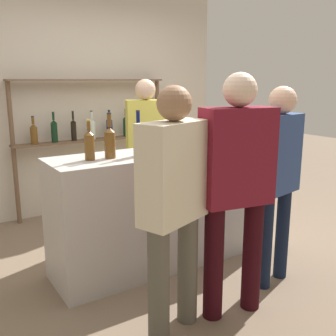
{
  "coord_description": "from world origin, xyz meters",
  "views": [
    {
      "loc": [
        -1.79,
        -2.78,
        1.6
      ],
      "look_at": [
        0.0,
        0.0,
        0.85
      ],
      "focal_mm": 42.0,
      "sensor_mm": 36.0,
      "label": 1
    }
  ],
  "objects_px": {
    "counter_bottle_3": "(89,144)",
    "server_behind_counter": "(146,143)",
    "counter_bottle_0": "(229,131)",
    "counter_bottle_2": "(110,141)",
    "customer_center": "(236,180)",
    "counter_bottle_1": "(239,130)",
    "customer_right": "(278,170)",
    "cork_jar": "(181,139)",
    "counter_bottle_4": "(138,139)",
    "ice_bucket": "(233,130)",
    "customer_left": "(174,197)"
  },
  "relations": [
    {
      "from": "counter_bottle_4",
      "to": "customer_right",
      "type": "distance_m",
      "value": 1.11
    },
    {
      "from": "counter_bottle_2",
      "to": "customer_left",
      "type": "distance_m",
      "value": 0.9
    },
    {
      "from": "counter_bottle_1",
      "to": "customer_center",
      "type": "bearing_deg",
      "value": -133.34
    },
    {
      "from": "counter_bottle_2",
      "to": "counter_bottle_4",
      "type": "relative_size",
      "value": 0.97
    },
    {
      "from": "counter_bottle_0",
      "to": "counter_bottle_2",
      "type": "height_order",
      "value": "counter_bottle_2"
    },
    {
      "from": "counter_bottle_2",
      "to": "customer_center",
      "type": "xyz_separation_m",
      "value": [
        0.48,
        -0.91,
        -0.18
      ]
    },
    {
      "from": "counter_bottle_3",
      "to": "counter_bottle_0",
      "type": "bearing_deg",
      "value": -0.68
    },
    {
      "from": "customer_right",
      "to": "ice_bucket",
      "type": "bearing_deg",
      "value": -31.39
    },
    {
      "from": "counter_bottle_4",
      "to": "cork_jar",
      "type": "bearing_deg",
      "value": 16.71
    },
    {
      "from": "counter_bottle_3",
      "to": "cork_jar",
      "type": "xyz_separation_m",
      "value": [
        0.89,
        0.09,
        -0.04
      ]
    },
    {
      "from": "customer_center",
      "to": "counter_bottle_1",
      "type": "bearing_deg",
      "value": -32.72
    },
    {
      "from": "counter_bottle_2",
      "to": "cork_jar",
      "type": "height_order",
      "value": "counter_bottle_2"
    },
    {
      "from": "cork_jar",
      "to": "server_behind_counter",
      "type": "distance_m",
      "value": 0.71
    },
    {
      "from": "counter_bottle_0",
      "to": "counter_bottle_2",
      "type": "distance_m",
      "value": 1.2
    },
    {
      "from": "cork_jar",
      "to": "customer_left",
      "type": "xyz_separation_m",
      "value": [
        -0.71,
        -0.97,
        -0.17
      ]
    },
    {
      "from": "counter_bottle_4",
      "to": "customer_left",
      "type": "bearing_deg",
      "value": -104.06
    },
    {
      "from": "counter_bottle_3",
      "to": "ice_bucket",
      "type": "xyz_separation_m",
      "value": [
        1.55,
        0.13,
        -0.01
      ]
    },
    {
      "from": "ice_bucket",
      "to": "customer_center",
      "type": "xyz_separation_m",
      "value": [
        -0.91,
        -1.05,
        -0.15
      ]
    },
    {
      "from": "counter_bottle_1",
      "to": "customer_center",
      "type": "height_order",
      "value": "customer_center"
    },
    {
      "from": "customer_right",
      "to": "counter_bottle_1",
      "type": "bearing_deg",
      "value": -27.47
    },
    {
      "from": "server_behind_counter",
      "to": "customer_center",
      "type": "distance_m",
      "value": 1.73
    },
    {
      "from": "ice_bucket",
      "to": "counter_bottle_0",
      "type": "bearing_deg",
      "value": -141.22
    },
    {
      "from": "ice_bucket",
      "to": "counter_bottle_2",
      "type": "bearing_deg",
      "value": -173.94
    },
    {
      "from": "cork_jar",
      "to": "counter_bottle_0",
      "type": "bearing_deg",
      "value": -12.36
    },
    {
      "from": "customer_center",
      "to": "customer_left",
      "type": "distance_m",
      "value": 0.47
    },
    {
      "from": "counter_bottle_2",
      "to": "counter_bottle_3",
      "type": "relative_size",
      "value": 1.15
    },
    {
      "from": "counter_bottle_3",
      "to": "ice_bucket",
      "type": "relative_size",
      "value": 1.45
    },
    {
      "from": "cork_jar",
      "to": "counter_bottle_1",
      "type": "bearing_deg",
      "value": -21.47
    },
    {
      "from": "ice_bucket",
      "to": "customer_left",
      "type": "bearing_deg",
      "value": -143.49
    },
    {
      "from": "customer_right",
      "to": "counter_bottle_3",
      "type": "bearing_deg",
      "value": 46.58
    },
    {
      "from": "counter_bottle_0",
      "to": "counter_bottle_3",
      "type": "bearing_deg",
      "value": 179.32
    },
    {
      "from": "counter_bottle_0",
      "to": "ice_bucket",
      "type": "height_order",
      "value": "counter_bottle_0"
    },
    {
      "from": "counter_bottle_3",
      "to": "cork_jar",
      "type": "height_order",
      "value": "counter_bottle_3"
    },
    {
      "from": "counter_bottle_2",
      "to": "cork_jar",
      "type": "xyz_separation_m",
      "value": [
        0.73,
        0.1,
        -0.06
      ]
    },
    {
      "from": "counter_bottle_0",
      "to": "counter_bottle_4",
      "type": "bearing_deg",
      "value": -177.12
    },
    {
      "from": "ice_bucket",
      "to": "customer_right",
      "type": "distance_m",
      "value": 0.99
    },
    {
      "from": "ice_bucket",
      "to": "customer_right",
      "type": "height_order",
      "value": "customer_right"
    },
    {
      "from": "server_behind_counter",
      "to": "counter_bottle_0",
      "type": "bearing_deg",
      "value": 46.76
    },
    {
      "from": "counter_bottle_1",
      "to": "customer_right",
      "type": "bearing_deg",
      "value": -107.04
    },
    {
      "from": "counter_bottle_2",
      "to": "customer_center",
      "type": "distance_m",
      "value": 1.04
    },
    {
      "from": "cork_jar",
      "to": "counter_bottle_4",
      "type": "bearing_deg",
      "value": -163.29
    },
    {
      "from": "counter_bottle_0",
      "to": "cork_jar",
      "type": "height_order",
      "value": "counter_bottle_0"
    },
    {
      "from": "ice_bucket",
      "to": "cork_jar",
      "type": "distance_m",
      "value": 0.66
    },
    {
      "from": "counter_bottle_2",
      "to": "ice_bucket",
      "type": "bearing_deg",
      "value": 6.06
    },
    {
      "from": "cork_jar",
      "to": "customer_center",
      "type": "relative_size",
      "value": 0.09
    },
    {
      "from": "counter_bottle_4",
      "to": "counter_bottle_3",
      "type": "bearing_deg",
      "value": 170.27
    },
    {
      "from": "ice_bucket",
      "to": "counter_bottle_3",
      "type": "bearing_deg",
      "value": -175.12
    },
    {
      "from": "counter_bottle_3",
      "to": "server_behind_counter",
      "type": "relative_size",
      "value": 0.19
    },
    {
      "from": "counter_bottle_0",
      "to": "server_behind_counter",
      "type": "height_order",
      "value": "server_behind_counter"
    },
    {
      "from": "counter_bottle_0",
      "to": "counter_bottle_3",
      "type": "height_order",
      "value": "counter_bottle_0"
    }
  ]
}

